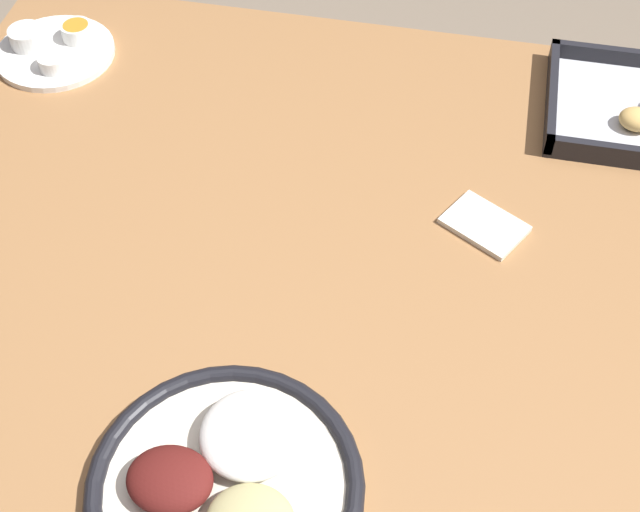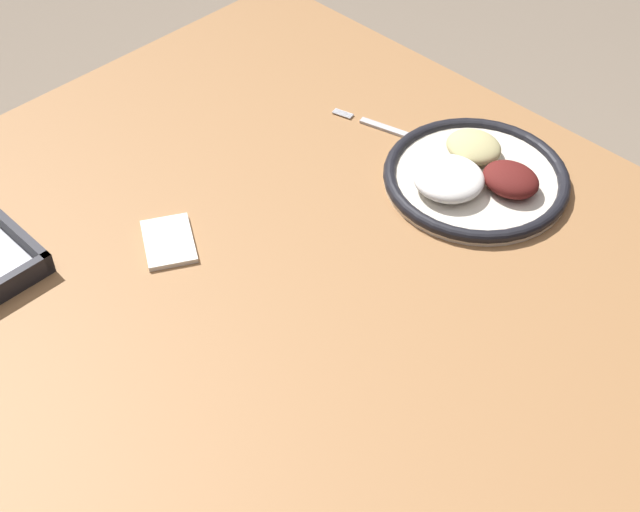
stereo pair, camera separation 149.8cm
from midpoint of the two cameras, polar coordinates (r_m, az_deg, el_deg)
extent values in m
plane|color=#7A6B59|center=(1.61, 11.79, -39.80)|extent=(8.00, 8.00, 0.00)
cube|color=olive|center=(0.94, 20.36, -39.02)|extent=(1.25, 1.04, 0.03)
cylinder|color=olive|center=(1.39, -9.34, -15.52)|extent=(0.06, 0.06, 0.68)
cylinder|color=beige|center=(0.94, 16.20, -57.90)|extent=(0.29, 0.29, 0.01)
torus|color=black|center=(0.94, 16.35, -58.00)|extent=(0.29, 0.29, 0.02)
ellipsoid|color=white|center=(0.91, 18.48, -55.13)|extent=(0.11, 0.11, 0.04)
ellipsoid|color=#511614|center=(0.91, 10.51, -59.15)|extent=(0.09, 0.08, 0.04)
cylinder|color=white|center=(0.99, -10.46, -14.12)|extent=(0.18, 0.18, 0.01)
cylinder|color=silver|center=(0.99, -8.51, -12.18)|extent=(0.05, 0.05, 0.03)
cylinder|color=#C67F23|center=(0.98, -8.58, -11.91)|extent=(0.04, 0.04, 0.01)
cylinder|color=silver|center=(0.99, -12.99, -12.83)|extent=(0.05, 0.05, 0.03)
cylinder|color=#51992D|center=(0.98, -13.11, -12.52)|extent=(0.04, 0.04, 0.01)
cylinder|color=silver|center=(0.96, -10.32, -16.02)|extent=(0.05, 0.05, 0.02)
cylinder|color=#593319|center=(0.95, -10.39, -15.82)|extent=(0.04, 0.04, 0.01)
cube|color=black|center=(1.08, 33.82, -17.28)|extent=(0.01, 0.23, 0.03)
ellipsoid|color=tan|center=(1.13, 39.91, -18.81)|extent=(0.05, 0.04, 0.03)
cube|color=silver|center=(0.99, 32.16, -31.43)|extent=(0.12, 0.11, 0.01)
camera|label=1|loc=(0.75, 151.53, -48.27)|focal=50.00mm
camera|label=2|loc=(0.75, -28.47, 48.27)|focal=50.00mm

